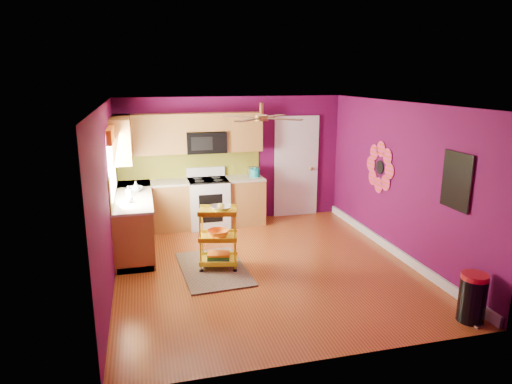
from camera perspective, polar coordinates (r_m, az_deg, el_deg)
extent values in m
plane|color=brown|center=(7.23, 1.05, -9.21)|extent=(5.00, 5.00, 0.00)
cube|color=#5A0A42|center=(9.21, -3.00, 4.07)|extent=(4.50, 0.04, 2.50)
cube|color=#5A0A42|center=(4.57, 9.42, -6.84)|extent=(4.50, 0.04, 2.50)
cube|color=#5A0A42|center=(6.62, -18.05, -0.71)|extent=(0.04, 5.00, 2.50)
cube|color=#5A0A42|center=(7.72, 17.45, 1.41)|extent=(0.04, 5.00, 2.50)
cube|color=silver|center=(6.64, 1.15, 10.99)|extent=(4.50, 5.00, 0.04)
cube|color=white|center=(8.03, 16.64, -6.83)|extent=(0.05, 4.90, 0.14)
cube|color=#915C27|center=(8.12, -14.95, -3.64)|extent=(0.60, 2.30, 0.90)
cube|color=#915C27|center=(8.98, -7.89, -1.57)|extent=(2.80, 0.60, 0.90)
cube|color=beige|center=(7.99, -15.16, -0.43)|extent=(0.63, 2.30, 0.04)
cube|color=beige|center=(8.86, -7.99, 1.36)|extent=(2.80, 0.63, 0.04)
cube|color=black|center=(8.25, -14.77, -6.29)|extent=(0.54, 2.30, 0.10)
cube|color=black|center=(9.09, -7.80, -3.99)|extent=(2.80, 0.54, 0.10)
cube|color=white|center=(8.98, -5.96, -1.43)|extent=(0.76, 0.66, 0.92)
cube|color=black|center=(8.87, -6.04, 1.46)|extent=(0.76, 0.62, 0.03)
cube|color=white|center=(9.11, -6.31, 2.54)|extent=(0.76, 0.06, 0.18)
cube|color=black|center=(8.67, -5.65, -2.06)|extent=(0.45, 0.02, 0.55)
cube|color=#915C27|center=(8.79, -13.12, 7.02)|extent=(1.32, 0.33, 0.75)
cube|color=#915C27|center=(9.00, -1.64, 7.54)|extent=(0.72, 0.33, 0.75)
cube|color=#915C27|center=(8.85, -6.39, 8.68)|extent=(0.76, 0.33, 0.34)
cube|color=#915C27|center=(8.32, -16.47, 6.41)|extent=(0.33, 1.30, 0.75)
cube|color=black|center=(8.86, -6.29, 6.22)|extent=(0.76, 0.38, 0.40)
cube|color=olive|center=(9.09, -8.25, 3.44)|extent=(2.80, 0.01, 0.51)
cube|color=olive|center=(7.94, -17.38, 1.36)|extent=(0.01, 2.30, 0.51)
cube|color=white|center=(7.58, -17.61, 3.49)|extent=(0.03, 1.20, 1.00)
cube|color=orange|center=(7.51, -17.65, 7.03)|extent=(0.08, 1.35, 0.22)
cube|color=white|center=(9.58, 5.01, 3.06)|extent=(0.85, 0.04, 2.05)
cube|color=white|center=(9.56, 5.05, 3.03)|extent=(0.95, 0.02, 2.15)
sphere|color=#BF8C3F|center=(9.64, 6.91, 2.93)|extent=(0.07, 0.07, 0.07)
cylinder|color=black|center=(8.19, 15.22, 3.01)|extent=(0.01, 0.24, 0.24)
cube|color=#166592|center=(6.52, 23.84, 1.27)|extent=(0.03, 0.52, 0.72)
cube|color=black|center=(6.51, 23.74, 1.26)|extent=(0.01, 0.56, 0.76)
cylinder|color=#BF8C3F|center=(6.84, 0.70, 10.42)|extent=(0.06, 0.06, 0.16)
cylinder|color=#BF8C3F|center=(6.85, 0.70, 9.25)|extent=(0.20, 0.20, 0.08)
cube|color=#4C2D19|center=(7.18, 2.24, 9.47)|extent=(0.47, 0.47, 0.01)
cube|color=#4C2D19|center=(7.05, -2.01, 9.38)|extent=(0.47, 0.47, 0.01)
cube|color=#4C2D19|center=(6.52, -1.00, 8.99)|extent=(0.47, 0.47, 0.01)
cube|color=#4C2D19|center=(6.67, 3.56, 9.08)|extent=(0.47, 0.47, 0.01)
cube|color=black|center=(7.13, -5.36, -9.51)|extent=(1.05, 1.61, 0.02)
cylinder|color=yellow|center=(6.85, -6.97, -6.29)|extent=(0.03, 0.03, 0.89)
cylinder|color=yellow|center=(6.82, -2.68, -6.31)|extent=(0.03, 0.03, 0.89)
cylinder|color=yellow|center=(7.19, -6.69, -5.30)|extent=(0.03, 0.03, 0.89)
cylinder|color=yellow|center=(7.15, -2.60, -5.31)|extent=(0.03, 0.03, 0.89)
sphere|color=black|center=(7.03, -6.86, -9.76)|extent=(0.06, 0.06, 0.06)
sphere|color=black|center=(6.99, -2.63, -9.79)|extent=(0.06, 0.06, 0.06)
sphere|color=black|center=(7.35, -6.59, -8.63)|extent=(0.06, 0.06, 0.06)
sphere|color=black|center=(7.32, -2.56, -8.65)|extent=(0.06, 0.06, 0.06)
cube|color=yellow|center=(6.86, -4.81, -2.48)|extent=(0.65, 0.54, 0.03)
cube|color=yellow|center=(6.99, -4.74, -5.67)|extent=(0.65, 0.54, 0.03)
cube|color=yellow|center=(7.13, -4.68, -8.51)|extent=(0.65, 0.54, 0.03)
imported|color=beige|center=(6.85, -4.38, -2.05)|extent=(0.38, 0.38, 0.08)
sphere|color=yellow|center=(6.84, -4.39, -1.86)|extent=(0.10, 0.10, 0.10)
imported|color=orange|center=(6.97, -4.75, -5.16)|extent=(0.39, 0.39, 0.10)
cube|color=navy|center=(7.12, -4.68, -8.24)|extent=(0.38, 0.32, 0.04)
cube|color=#267233|center=(7.10, -4.69, -7.95)|extent=(0.38, 0.32, 0.04)
cube|color=orange|center=(7.09, -4.70, -7.69)|extent=(0.38, 0.32, 0.03)
cylinder|color=black|center=(6.20, 25.40, -12.10)|extent=(0.38, 0.38, 0.55)
cylinder|color=#AD181F|center=(6.07, 25.71, -9.51)|extent=(0.32, 0.32, 0.06)
cube|color=beige|center=(6.21, 26.09, -14.82)|extent=(0.12, 0.08, 0.03)
cylinder|color=teal|center=(9.03, -0.09, 2.40)|extent=(0.18, 0.18, 0.16)
sphere|color=teal|center=(9.01, -0.09, 3.02)|extent=(0.06, 0.06, 0.06)
cube|color=beige|center=(9.15, -0.29, 2.62)|extent=(0.22, 0.15, 0.18)
imported|color=#EA3F72|center=(7.81, -15.69, 0.06)|extent=(0.08, 0.09, 0.19)
imported|color=white|center=(8.12, -14.79, 0.63)|extent=(0.14, 0.14, 0.18)
imported|color=white|center=(8.23, -14.83, 0.38)|extent=(0.26, 0.26, 0.06)
imported|color=white|center=(7.48, -15.58, -0.92)|extent=(0.12, 0.12, 0.10)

